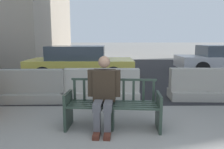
{
  "coord_description": "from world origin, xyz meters",
  "views": [
    {
      "loc": [
        -0.34,
        -2.42,
        1.61
      ],
      "look_at": [
        -0.28,
        2.87,
        0.75
      ],
      "focal_mm": 35.0,
      "sensor_mm": 36.0,
      "label": 1
    }
  ],
  "objects_px": {
    "car_sedan_mid": "(223,59)",
    "jersey_barrier_centre": "(101,87)",
    "seated_person": "(104,92)",
    "car_taxi_near": "(80,63)",
    "jersey_barrier_left": "(26,89)",
    "jersey_barrier_right": "(207,87)",
    "street_bench": "(113,107)"
  },
  "relations": [
    {
      "from": "seated_person",
      "to": "jersey_barrier_left",
      "type": "height_order",
      "value": "seated_person"
    },
    {
      "from": "jersey_barrier_right",
      "to": "car_sedan_mid",
      "type": "distance_m",
      "value": 5.33
    },
    {
      "from": "jersey_barrier_left",
      "to": "car_sedan_mid",
      "type": "height_order",
      "value": "car_sedan_mid"
    },
    {
      "from": "seated_person",
      "to": "jersey_barrier_centre",
      "type": "height_order",
      "value": "seated_person"
    },
    {
      "from": "seated_person",
      "to": "jersey_barrier_centre",
      "type": "relative_size",
      "value": 0.66
    },
    {
      "from": "jersey_barrier_left",
      "to": "car_taxi_near",
      "type": "relative_size",
      "value": 0.49
    },
    {
      "from": "street_bench",
      "to": "car_sedan_mid",
      "type": "relative_size",
      "value": 0.4
    },
    {
      "from": "seated_person",
      "to": "jersey_barrier_right",
      "type": "relative_size",
      "value": 0.65
    },
    {
      "from": "jersey_barrier_left",
      "to": "street_bench",
      "type": "bearing_deg",
      "value": -37.87
    },
    {
      "from": "jersey_barrier_left",
      "to": "jersey_barrier_right",
      "type": "height_order",
      "value": "same"
    },
    {
      "from": "jersey_barrier_centre",
      "to": "street_bench",
      "type": "bearing_deg",
      "value": -81.34
    },
    {
      "from": "seated_person",
      "to": "car_taxi_near",
      "type": "distance_m",
      "value": 5.0
    },
    {
      "from": "street_bench",
      "to": "car_taxi_near",
      "type": "distance_m",
      "value": 5.0
    },
    {
      "from": "street_bench",
      "to": "jersey_barrier_centre",
      "type": "xyz_separation_m",
      "value": [
        -0.28,
        1.86,
        -0.06
      ]
    },
    {
      "from": "jersey_barrier_right",
      "to": "jersey_barrier_left",
      "type": "bearing_deg",
      "value": -178.16
    },
    {
      "from": "car_taxi_near",
      "to": "jersey_barrier_centre",
      "type": "bearing_deg",
      "value": -72.28
    },
    {
      "from": "jersey_barrier_left",
      "to": "jersey_barrier_right",
      "type": "distance_m",
      "value": 4.81
    },
    {
      "from": "seated_person",
      "to": "jersey_barrier_right",
      "type": "distance_m",
      "value": 3.37
    },
    {
      "from": "street_bench",
      "to": "jersey_barrier_right",
      "type": "xyz_separation_m",
      "value": [
        2.57,
        1.9,
        -0.06
      ]
    },
    {
      "from": "car_sedan_mid",
      "to": "jersey_barrier_centre",
      "type": "bearing_deg",
      "value": -140.59
    },
    {
      "from": "jersey_barrier_left",
      "to": "car_sedan_mid",
      "type": "xyz_separation_m",
      "value": [
        7.54,
        4.71,
        0.31
      ]
    },
    {
      "from": "seated_person",
      "to": "street_bench",
      "type": "bearing_deg",
      "value": 15.58
    },
    {
      "from": "jersey_barrier_centre",
      "to": "jersey_barrier_left",
      "type": "relative_size",
      "value": 1.0
    },
    {
      "from": "jersey_barrier_centre",
      "to": "jersey_barrier_right",
      "type": "height_order",
      "value": "same"
    },
    {
      "from": "jersey_barrier_centre",
      "to": "jersey_barrier_right",
      "type": "xyz_separation_m",
      "value": [
        2.85,
        0.03,
        0.0
      ]
    },
    {
      "from": "jersey_barrier_left",
      "to": "car_sedan_mid",
      "type": "bearing_deg",
      "value": 31.99
    },
    {
      "from": "jersey_barrier_right",
      "to": "jersey_barrier_centre",
      "type": "bearing_deg",
      "value": -179.3
    },
    {
      "from": "seated_person",
      "to": "car_taxi_near",
      "type": "height_order",
      "value": "car_taxi_near"
    },
    {
      "from": "seated_person",
      "to": "car_taxi_near",
      "type": "bearing_deg",
      "value": 102.4
    },
    {
      "from": "seated_person",
      "to": "car_sedan_mid",
      "type": "height_order",
      "value": "same"
    },
    {
      "from": "jersey_barrier_centre",
      "to": "seated_person",
      "type": "bearing_deg",
      "value": -86.34
    },
    {
      "from": "jersey_barrier_left",
      "to": "car_taxi_near",
      "type": "xyz_separation_m",
      "value": [
        1.0,
        3.1,
        0.34
      ]
    }
  ]
}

